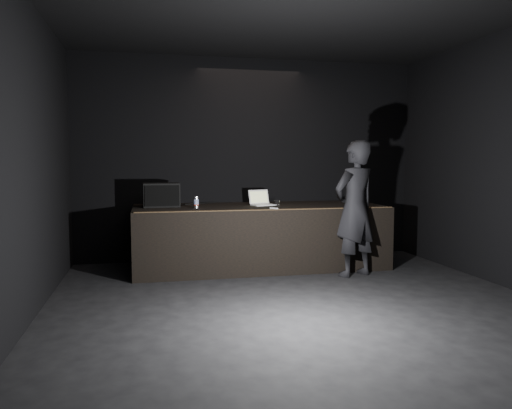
{
  "coord_description": "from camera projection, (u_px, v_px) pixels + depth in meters",
  "views": [
    {
      "loc": [
        -1.76,
        -5.13,
        1.72
      ],
      "look_at": [
        -0.14,
        2.3,
        1.06
      ],
      "focal_mm": 35.0,
      "sensor_mm": 36.0,
      "label": 1
    }
  ],
  "objects": [
    {
      "name": "ground",
      "position": [
        313.0,
        317.0,
        5.52
      ],
      "size": [
        7.0,
        7.0,
        0.0
      ],
      "primitive_type": "plane",
      "color": "black",
      "rests_on": "ground"
    },
    {
      "name": "room_walls",
      "position": [
        314.0,
        133.0,
        5.34
      ],
      "size": [
        6.1,
        7.1,
        3.52
      ],
      "color": "black",
      "rests_on": "ground"
    },
    {
      "name": "stage_riser",
      "position": [
        259.0,
        236.0,
        8.13
      ],
      "size": [
        4.0,
        1.5,
        1.0
      ],
      "primitive_type": "cube",
      "color": "black",
      "rests_on": "ground"
    },
    {
      "name": "riser_lip",
      "position": [
        269.0,
        209.0,
        7.4
      ],
      "size": [
        3.92,
        0.1,
        0.01
      ],
      "primitive_type": "cube",
      "color": "brown",
      "rests_on": "stage_riser"
    },
    {
      "name": "stage_monitor",
      "position": [
        161.0,
        195.0,
        7.88
      ],
      "size": [
        0.58,
        0.43,
        0.38
      ],
      "rotation": [
        0.0,
        0.0,
        0.03
      ],
      "color": "black",
      "rests_on": "stage_riser"
    },
    {
      "name": "cable",
      "position": [
        193.0,
        204.0,
        8.31
      ],
      "size": [
        0.81,
        0.46,
        0.02
      ],
      "primitive_type": "cylinder",
      "rotation": [
        0.0,
        1.57,
        0.5
      ],
      "color": "black",
      "rests_on": "stage_riser"
    },
    {
      "name": "laptop",
      "position": [
        261.0,
        201.0,
        8.18
      ],
      "size": [
        0.43,
        0.4,
        0.25
      ],
      "rotation": [
        0.0,
        0.0,
        0.27
      ],
      "color": "white",
      "rests_on": "stage_riser"
    },
    {
      "name": "beer_can",
      "position": [
        196.0,
        202.0,
        7.65
      ],
      "size": [
        0.08,
        0.08,
        0.18
      ],
      "color": "silver",
      "rests_on": "stage_riser"
    },
    {
      "name": "plastic_cup",
      "position": [
        277.0,
        203.0,
        8.02
      ],
      "size": [
        0.08,
        0.08,
        0.1
      ],
      "primitive_type": "cylinder",
      "color": "white",
      "rests_on": "stage_riser"
    },
    {
      "name": "wii_remote",
      "position": [
        274.0,
        209.0,
        7.47
      ],
      "size": [
        0.1,
        0.14,
        0.03
      ],
      "primitive_type": "cube",
      "rotation": [
        0.0,
        0.0,
        0.56
      ],
      "color": "white",
      "rests_on": "stage_riser"
    },
    {
      "name": "person",
      "position": [
        355.0,
        209.0,
        7.43
      ],
      "size": [
        0.87,
        0.72,
        2.03
      ],
      "primitive_type": "imported",
      "rotation": [
        0.0,
        0.0,
        3.52
      ],
      "color": "black",
      "rests_on": "ground"
    }
  ]
}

